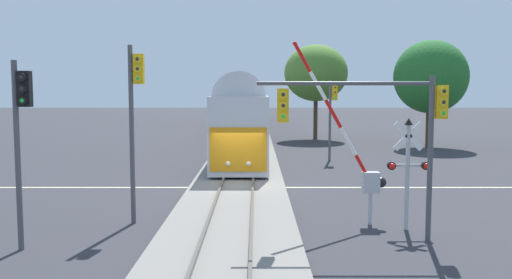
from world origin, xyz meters
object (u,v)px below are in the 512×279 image
at_px(commuter_train, 245,107).
at_px(traffic_signal_far_side, 330,107).
at_px(crossing_signal_mast, 405,162).
at_px(traffic_signal_near_right, 376,116).
at_px(traffic_signal_median, 132,105).
at_px(traffic_signal_near_left, 18,124).
at_px(maple_right_background, 428,77).
at_px(crossing_gate_near, 360,166).
at_px(elm_centre_background, 313,73).

bearing_deg(commuter_train, traffic_signal_far_side, -75.89).
distance_m(commuter_train, crossing_signal_mast, 40.22).
bearing_deg(crossing_signal_mast, traffic_signal_near_right, -134.98).
xyz_separation_m(commuter_train, crossing_signal_mast, (5.77, -39.80, -0.48)).
xyz_separation_m(crossing_signal_mast, traffic_signal_median, (-8.99, 0.87, 1.80)).
distance_m(traffic_signal_near_left, traffic_signal_median, 4.01).
xyz_separation_m(commuter_train, maple_right_background, (14.60, -14.27, 2.82)).
relative_size(crossing_signal_mast, traffic_signal_near_left, 0.68).
bearing_deg(traffic_signal_far_side, maple_right_background, 43.44).
bearing_deg(traffic_signal_far_side, commuter_train, 104.11).
distance_m(crossing_gate_near, maple_right_background, 27.01).
bearing_deg(crossing_gate_near, commuter_train, 96.49).
relative_size(crossing_signal_mast, elm_centre_background, 0.42).
xyz_separation_m(crossing_signal_mast, traffic_signal_near_right, (-1.28, -1.28, 1.55)).
relative_size(commuter_train, traffic_signal_median, 10.96).
distance_m(crossing_gate_near, elm_centre_background, 32.14).
bearing_deg(traffic_signal_median, commuter_train, 85.27).
height_order(traffic_signal_near_right, traffic_signal_far_side, traffic_signal_far_side).
bearing_deg(crossing_gate_near, traffic_signal_median, 179.10).
height_order(traffic_signal_far_side, traffic_signal_median, traffic_signal_median).
bearing_deg(commuter_train, traffic_signal_near_left, -97.76).
distance_m(maple_right_background, elm_centre_background, 10.87).
relative_size(traffic_signal_near_right, elm_centre_background, 0.65).
distance_m(traffic_signal_median, maple_right_background, 30.46).
bearing_deg(traffic_signal_far_side, elm_centre_background, 87.65).
height_order(crossing_signal_mast, traffic_signal_far_side, traffic_signal_far_side).
bearing_deg(traffic_signal_far_side, traffic_signal_near_right, -93.77).
bearing_deg(traffic_signal_near_right, traffic_signal_median, 164.44).
relative_size(crossing_gate_near, traffic_signal_near_right, 1.09).
bearing_deg(traffic_signal_near_left, traffic_signal_median, 50.98).
bearing_deg(traffic_signal_near_left, elm_centre_background, 70.88).
distance_m(crossing_gate_near, traffic_signal_near_right, 2.70).
relative_size(traffic_signal_near_left, traffic_signal_far_side, 1.04).
bearing_deg(traffic_signal_near_left, traffic_signal_far_side, 59.41).
bearing_deg(elm_centre_background, maple_right_background, -40.50).
distance_m(traffic_signal_near_right, traffic_signal_far_side, 18.43).
bearing_deg(crossing_gate_near, traffic_signal_near_left, -163.67).
bearing_deg(traffic_signal_median, traffic_signal_near_left, -129.02).
height_order(crossing_gate_near, traffic_signal_far_side, crossing_gate_near).
distance_m(crossing_signal_mast, traffic_signal_near_right, 2.38).
height_order(crossing_signal_mast, elm_centre_background, elm_centre_background).
bearing_deg(elm_centre_background, traffic_signal_near_left, -109.12).
bearing_deg(elm_centre_background, crossing_signal_mast, -91.01).
height_order(commuter_train, maple_right_background, maple_right_background).
relative_size(traffic_signal_near_left, elm_centre_background, 0.62).
height_order(crossing_signal_mast, traffic_signal_near_right, traffic_signal_near_right).
bearing_deg(maple_right_background, traffic_signal_near_left, -126.21).
distance_m(traffic_signal_far_side, elm_centre_background, 15.69).
height_order(traffic_signal_near_right, traffic_signal_median, traffic_signal_median).
distance_m(crossing_signal_mast, traffic_signal_median, 9.21).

